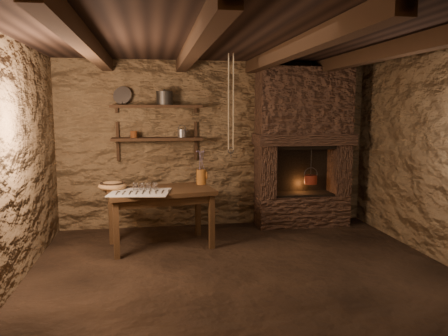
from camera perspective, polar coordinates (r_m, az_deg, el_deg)
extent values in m
plane|color=black|center=(4.73, 2.58, -13.54)|extent=(4.50, 4.50, 0.00)
cube|color=brown|center=(6.40, -1.06, 3.11)|extent=(4.50, 0.04, 2.40)
cube|color=brown|center=(2.54, 12.13, -4.18)|extent=(4.50, 0.04, 2.40)
cube|color=brown|center=(4.54, -26.30, 0.40)|extent=(0.04, 4.00, 2.40)
cube|color=brown|center=(5.38, 26.84, 1.39)|extent=(0.04, 4.00, 2.40)
cube|color=black|center=(4.46, 2.78, 16.54)|extent=(4.50, 4.00, 0.04)
cube|color=black|center=(4.39, -17.47, 15.15)|extent=(0.14, 3.95, 0.16)
cube|color=black|center=(4.37, -3.89, 15.52)|extent=(0.14, 3.95, 0.16)
cube|color=black|center=(4.58, 9.12, 15.09)|extent=(0.14, 3.95, 0.16)
cube|color=black|center=(4.98, 20.44, 14.10)|extent=(0.14, 3.95, 0.16)
cube|color=black|center=(6.17, -8.70, 3.78)|extent=(1.25, 0.30, 0.04)
cube|color=black|center=(6.15, -8.79, 7.96)|extent=(1.25, 0.30, 0.04)
cube|color=#35231A|center=(6.62, 10.07, -5.40)|extent=(1.35, 0.45, 0.45)
cube|color=#35231A|center=(6.35, 5.41, -0.37)|extent=(0.23, 0.45, 0.75)
cube|color=#35231A|center=(6.72, 14.72, -0.14)|extent=(0.23, 0.45, 0.75)
cube|color=#35231A|center=(6.44, 10.38, 3.73)|extent=(1.43, 0.51, 0.16)
cube|color=#35231A|center=(6.45, 10.41, 8.62)|extent=(1.35, 0.45, 0.94)
cube|color=black|center=(6.70, 9.64, -0.02)|extent=(0.90, 0.06, 0.75)
cube|color=#382413|center=(5.48, -8.34, -3.03)|extent=(1.39, 0.94, 0.05)
cube|color=#382413|center=(5.49, -8.33, -3.87)|extent=(1.26, 0.82, 0.09)
cube|color=beige|center=(5.28, -10.92, -3.13)|extent=(0.77, 0.66, 0.01)
cylinder|color=#9A581D|center=(5.76, -2.98, -1.15)|extent=(0.14, 0.14, 0.20)
torus|color=#9A581D|center=(5.76, -2.31, -0.95)|extent=(0.02, 0.11, 0.11)
ellipsoid|color=olive|center=(5.57, -14.36, -2.29)|extent=(0.38, 0.38, 0.12)
cylinder|color=#2A2826|center=(6.16, -7.78, 8.95)|extent=(0.26, 0.26, 0.17)
cylinder|color=gray|center=(6.27, -13.11, 9.21)|extent=(0.28, 0.18, 0.26)
cylinder|color=#5D2C12|center=(6.17, -11.69, 4.32)|extent=(0.12, 0.12, 0.09)
cylinder|color=maroon|center=(6.53, 11.25, -1.50)|extent=(0.23, 0.23, 0.13)
torus|color=#2A2826|center=(6.52, 11.27, -0.81)|extent=(0.21, 0.01, 0.21)
cylinder|color=#2A2826|center=(6.50, 11.31, 0.72)|extent=(0.01, 0.01, 0.44)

